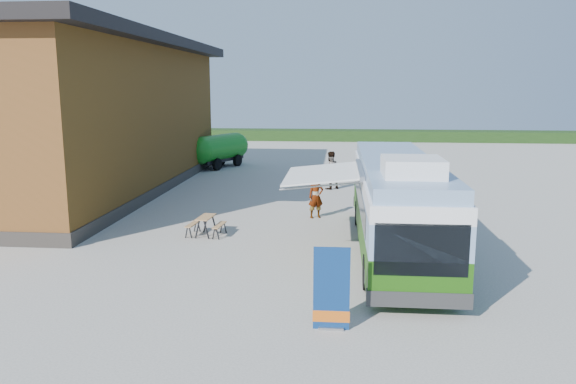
# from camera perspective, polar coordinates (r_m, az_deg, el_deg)

# --- Properties ---
(ground) EXTENTS (100.00, 100.00, 0.00)m
(ground) POSITION_cam_1_polar(r_m,az_deg,el_deg) (17.47, -1.62, -6.30)
(ground) COLOR #BCB7AD
(ground) RESTS_ON ground
(barn) EXTENTS (9.60, 21.20, 7.50)m
(barn) POSITION_cam_1_polar(r_m,az_deg,el_deg) (29.44, -20.02, 7.07)
(barn) COLOR brown
(barn) RESTS_ON ground
(hedge) EXTENTS (40.00, 3.00, 1.00)m
(hedge) POSITION_cam_1_polar(r_m,az_deg,el_deg) (55.10, 11.62, 5.62)
(hedge) COLOR #264419
(hedge) RESTS_ON ground
(bus) EXTENTS (2.39, 10.98, 3.37)m
(bus) POSITION_cam_1_polar(r_m,az_deg,el_deg) (17.76, 10.96, -0.85)
(bus) COLOR #276310
(bus) RESTS_ON ground
(awning) EXTENTS (2.42, 3.95, 0.49)m
(awning) POSITION_cam_1_polar(r_m,az_deg,el_deg) (17.36, 4.19, 1.89)
(awning) COLOR white
(awning) RESTS_ON ground
(banner) EXTENTS (0.79, 0.18, 1.81)m
(banner) POSITION_cam_1_polar(r_m,az_deg,el_deg) (12.06, 4.43, -10.50)
(banner) COLOR navy
(banner) RESTS_ON ground
(picnic_table) EXTENTS (1.27, 1.15, 0.68)m
(picnic_table) POSITION_cam_1_polar(r_m,az_deg,el_deg) (19.65, -8.34, -2.96)
(picnic_table) COLOR tan
(picnic_table) RESTS_ON ground
(person_a) EXTENTS (0.73, 0.62, 1.69)m
(person_a) POSITION_cam_1_polar(r_m,az_deg,el_deg) (22.03, 2.85, -0.48)
(person_a) COLOR #999999
(person_a) RESTS_ON ground
(person_b) EXTENTS (1.18, 1.13, 1.91)m
(person_b) POSITION_cam_1_polar(r_m,az_deg,el_deg) (28.34, 4.31, 2.21)
(person_b) COLOR #999999
(person_b) RESTS_ON ground
(slurry_tanker) EXTENTS (3.19, 5.32, 2.11)m
(slurry_tanker) POSITION_cam_1_polar(r_m,az_deg,el_deg) (36.20, -7.03, 4.40)
(slurry_tanker) COLOR #167D1A
(slurry_tanker) RESTS_ON ground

